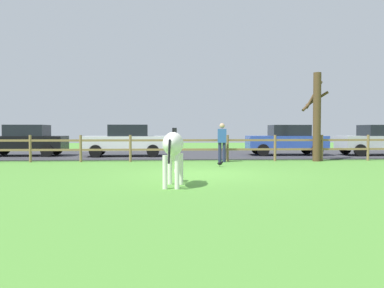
% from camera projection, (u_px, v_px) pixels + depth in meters
% --- Properties ---
extents(ground_plane, '(60.00, 60.00, 0.00)m').
position_uv_depth(ground_plane, '(203.00, 174.00, 12.45)').
color(ground_plane, '#549338').
extents(parking_asphalt, '(28.00, 7.40, 0.05)m').
position_uv_depth(parking_asphalt, '(187.00, 155.00, 21.73)').
color(parking_asphalt, '#38383D').
rests_on(parking_asphalt, ground_plane).
extents(paddock_fence, '(20.97, 0.11, 1.14)m').
position_uv_depth(paddock_fence, '(179.00, 146.00, 17.38)').
color(paddock_fence, olive).
rests_on(paddock_fence, ground_plane).
extents(bare_tree, '(1.27, 0.82, 3.82)m').
position_uv_depth(bare_tree, '(317.00, 115.00, 17.51)').
color(bare_tree, '#513A23').
rests_on(bare_tree, ground_plane).
extents(zebra, '(0.66, 1.93, 1.41)m').
position_uv_depth(zebra, '(174.00, 148.00, 9.77)').
color(zebra, white).
rests_on(zebra, ground_plane).
extents(crow_on_grass, '(0.21, 0.10, 0.20)m').
position_uv_depth(crow_on_grass, '(220.00, 163.00, 14.96)').
color(crow_on_grass, black).
rests_on(crow_on_grass, ground_plane).
extents(parked_car_white, '(4.07, 2.02, 1.56)m').
position_uv_depth(parked_car_white, '(126.00, 140.00, 20.11)').
color(parked_car_white, white).
rests_on(parked_car_white, parking_asphalt).
extents(parked_car_black, '(4.00, 1.89, 1.56)m').
position_uv_depth(parked_car_black, '(25.00, 140.00, 20.32)').
color(parked_car_black, black).
rests_on(parked_car_black, parking_asphalt).
extents(parked_car_blue, '(4.06, 2.01, 1.56)m').
position_uv_depth(parked_car_blue, '(287.00, 140.00, 21.00)').
color(parked_car_blue, '#2D4CAD').
rests_on(parked_car_blue, parking_asphalt).
extents(parked_car_silver, '(4.01, 1.90, 1.56)m').
position_uv_depth(parked_car_silver, '(379.00, 140.00, 20.90)').
color(parked_car_silver, '#B7BABF').
rests_on(parked_car_silver, parking_asphalt).
extents(visitor_near_fence, '(0.38, 0.25, 1.64)m').
position_uv_depth(visitor_near_fence, '(222.00, 141.00, 17.07)').
color(visitor_near_fence, '#232847').
rests_on(visitor_near_fence, ground_plane).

